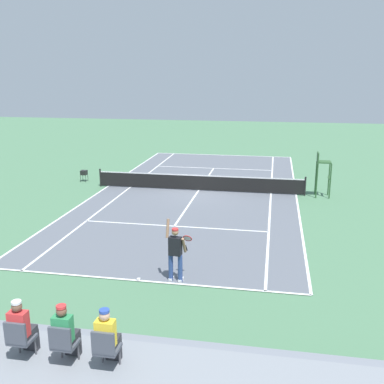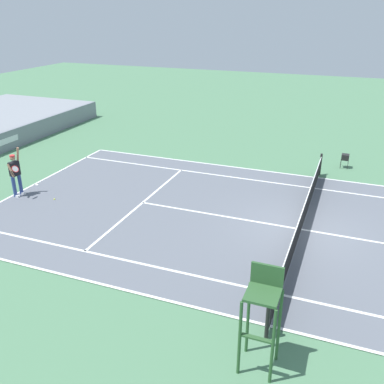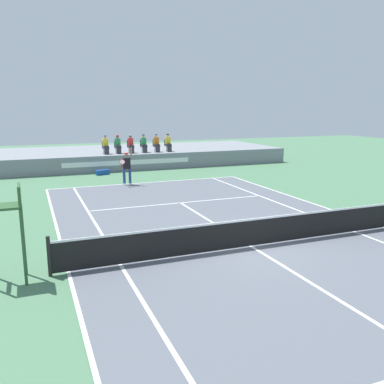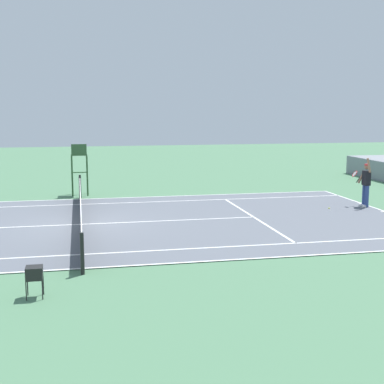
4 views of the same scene
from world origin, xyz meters
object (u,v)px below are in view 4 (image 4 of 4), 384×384
(umpire_chair, at_px, (79,163))
(ball_hopper, at_px, (34,272))
(tennis_player, at_px, (366,183))
(tennis_ball, at_px, (329,208))

(umpire_chair, bearing_deg, ball_hopper, -4.18)
(umpire_chair, distance_m, ball_hopper, 14.30)
(ball_hopper, bearing_deg, tennis_player, 124.32)
(tennis_player, bearing_deg, umpire_chair, -115.50)
(tennis_ball, bearing_deg, umpire_chair, -119.92)
(tennis_player, relative_size, umpire_chair, 0.85)
(tennis_player, bearing_deg, ball_hopper, -55.68)
(tennis_player, xyz_separation_m, tennis_ball, (0.18, -1.69, -0.96))
(tennis_player, xyz_separation_m, ball_hopper, (8.67, -12.70, -0.42))
(tennis_player, distance_m, umpire_chair, 12.93)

